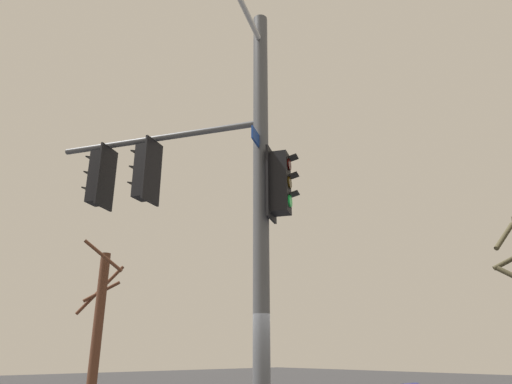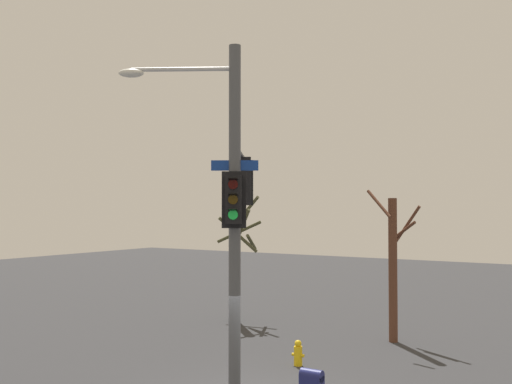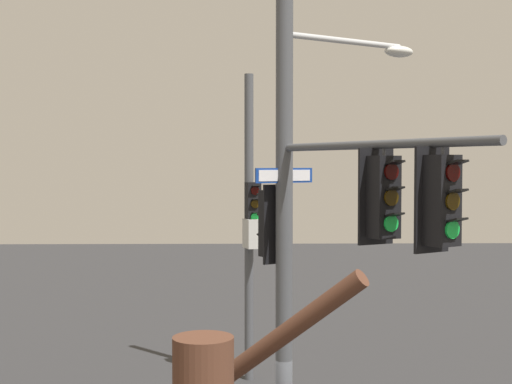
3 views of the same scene
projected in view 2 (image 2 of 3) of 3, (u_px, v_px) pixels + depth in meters
name	position (u px, v px, depth m)	size (l,w,h in m)	color
main_signal_pole_assembly	(233.00, 197.00, 14.53)	(2.94, 5.31, 8.32)	#4C4F54
fire_hydrant	(298.00, 354.00, 16.99)	(0.38, 0.24, 0.73)	yellow
bare_tree_behind_pole	(235.00, 255.00, 23.89)	(2.38, 2.40, 5.03)	#46462D
bare_tree_corner	(393.00, 265.00, 20.11)	(1.71, 1.73, 5.15)	brown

